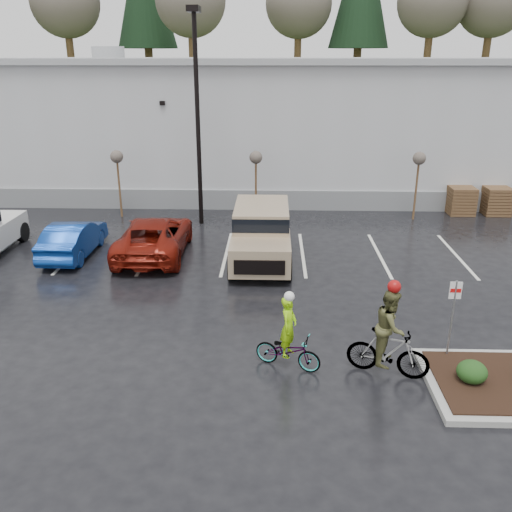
{
  "coord_description": "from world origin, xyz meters",
  "views": [
    {
      "loc": [
        -0.68,
        -12.03,
        7.33
      ],
      "look_at": [
        -1.21,
        4.2,
        1.3
      ],
      "focal_mm": 38.0,
      "sensor_mm": 36.0,
      "label": 1
    }
  ],
  "objects_px": {
    "sapling_east": "(419,162)",
    "pallet_stack_a": "(461,201)",
    "suv_tan": "(261,236)",
    "cyclist_hivis": "(288,344)",
    "car_blue": "(73,239)",
    "car_red": "(154,236)",
    "sapling_mid": "(256,161)",
    "sapling_west": "(117,160)",
    "pallet_stack_b": "(496,201)",
    "lamppost": "(197,96)",
    "cyclist_olive": "(389,342)",
    "fire_lane_sign": "(453,310)"
  },
  "relations": [
    {
      "from": "lamppost",
      "to": "cyclist_olive",
      "type": "relative_size",
      "value": 3.71
    },
    {
      "from": "lamppost",
      "to": "sapling_west",
      "type": "distance_m",
      "value": 5.07
    },
    {
      "from": "pallet_stack_a",
      "to": "car_red",
      "type": "bearing_deg",
      "value": -155.66
    },
    {
      "from": "car_blue",
      "to": "cyclist_olive",
      "type": "relative_size",
      "value": 1.66
    },
    {
      "from": "car_red",
      "to": "pallet_stack_a",
      "type": "bearing_deg",
      "value": -156.88
    },
    {
      "from": "sapling_west",
      "to": "fire_lane_sign",
      "type": "relative_size",
      "value": 1.45
    },
    {
      "from": "pallet_stack_b",
      "to": "car_blue",
      "type": "relative_size",
      "value": 0.33
    },
    {
      "from": "pallet_stack_a",
      "to": "cyclist_hivis",
      "type": "relative_size",
      "value": 0.65
    },
    {
      "from": "fire_lane_sign",
      "to": "cyclist_hivis",
      "type": "height_order",
      "value": "fire_lane_sign"
    },
    {
      "from": "sapling_west",
      "to": "cyclist_hivis",
      "type": "distance_m",
      "value": 15.49
    },
    {
      "from": "fire_lane_sign",
      "to": "cyclist_olive",
      "type": "bearing_deg",
      "value": -157.2
    },
    {
      "from": "sapling_east",
      "to": "pallet_stack_a",
      "type": "height_order",
      "value": "sapling_east"
    },
    {
      "from": "pallet_stack_a",
      "to": "lamppost",
      "type": "bearing_deg",
      "value": -170.91
    },
    {
      "from": "pallet_stack_b",
      "to": "cyclist_olive",
      "type": "relative_size",
      "value": 0.54
    },
    {
      "from": "suv_tan",
      "to": "sapling_mid",
      "type": "bearing_deg",
      "value": 93.82
    },
    {
      "from": "lamppost",
      "to": "cyclist_olive",
      "type": "height_order",
      "value": "lamppost"
    },
    {
      "from": "suv_tan",
      "to": "cyclist_hivis",
      "type": "bearing_deg",
      "value": -83.5
    },
    {
      "from": "sapling_west",
      "to": "sapling_mid",
      "type": "distance_m",
      "value": 6.5
    },
    {
      "from": "car_blue",
      "to": "cyclist_olive",
      "type": "bearing_deg",
      "value": 143.03
    },
    {
      "from": "car_red",
      "to": "pallet_stack_b",
      "type": "bearing_deg",
      "value": -159.28
    },
    {
      "from": "suv_tan",
      "to": "cyclist_hivis",
      "type": "height_order",
      "value": "cyclist_hivis"
    },
    {
      "from": "pallet_stack_a",
      "to": "car_blue",
      "type": "distance_m",
      "value": 18.07
    },
    {
      "from": "fire_lane_sign",
      "to": "sapling_west",
      "type": "bearing_deg",
      "value": 132.67
    },
    {
      "from": "pallet_stack_a",
      "to": "cyclist_hivis",
      "type": "height_order",
      "value": "cyclist_hivis"
    },
    {
      "from": "pallet_stack_a",
      "to": "suv_tan",
      "type": "relative_size",
      "value": 0.26
    },
    {
      "from": "pallet_stack_a",
      "to": "suv_tan",
      "type": "bearing_deg",
      "value": -144.37
    },
    {
      "from": "sapling_west",
      "to": "suv_tan",
      "type": "distance_m",
      "value": 9.22
    },
    {
      "from": "car_blue",
      "to": "car_red",
      "type": "height_order",
      "value": "car_red"
    },
    {
      "from": "sapling_east",
      "to": "cyclist_olive",
      "type": "relative_size",
      "value": 1.29
    },
    {
      "from": "car_red",
      "to": "suv_tan",
      "type": "distance_m",
      "value": 4.23
    },
    {
      "from": "car_red",
      "to": "cyclist_hivis",
      "type": "relative_size",
      "value": 2.59
    },
    {
      "from": "sapling_east",
      "to": "pallet_stack_a",
      "type": "bearing_deg",
      "value": 21.8
    },
    {
      "from": "sapling_mid",
      "to": "sapling_west",
      "type": "bearing_deg",
      "value": 180.0
    },
    {
      "from": "sapling_mid",
      "to": "sapling_east",
      "type": "relative_size",
      "value": 1.0
    },
    {
      "from": "sapling_east",
      "to": "fire_lane_sign",
      "type": "xyz_separation_m",
      "value": [
        -2.2,
        -12.8,
        -1.32
      ]
    },
    {
      "from": "lamppost",
      "to": "cyclist_hivis",
      "type": "bearing_deg",
      "value": -73.06
    },
    {
      "from": "pallet_stack_b",
      "to": "suv_tan",
      "type": "xyz_separation_m",
      "value": [
        -11.31,
        -6.88,
        0.35
      ]
    },
    {
      "from": "pallet_stack_b",
      "to": "cyclist_olive",
      "type": "xyz_separation_m",
      "value": [
        -8.07,
        -14.5,
        0.22
      ]
    },
    {
      "from": "pallet_stack_b",
      "to": "cyclist_olive",
      "type": "bearing_deg",
      "value": -119.08
    },
    {
      "from": "sapling_east",
      "to": "cyclist_hivis",
      "type": "relative_size",
      "value": 1.55
    },
    {
      "from": "car_red",
      "to": "car_blue",
      "type": "bearing_deg",
      "value": 2.5
    },
    {
      "from": "sapling_mid",
      "to": "cyclist_olive",
      "type": "distance_m",
      "value": 14.1
    },
    {
      "from": "car_red",
      "to": "cyclist_hivis",
      "type": "xyz_separation_m",
      "value": [
        5.01,
        -8.03,
        -0.09
      ]
    },
    {
      "from": "sapling_west",
      "to": "cyclist_hivis",
      "type": "xyz_separation_m",
      "value": [
        7.73,
        -13.26,
        -2.08
      ]
    },
    {
      "from": "pallet_stack_b",
      "to": "car_blue",
      "type": "xyz_separation_m",
      "value": [
        -18.59,
        -6.43,
        0.01
      ]
    },
    {
      "from": "sapling_west",
      "to": "pallet_stack_b",
      "type": "relative_size",
      "value": 2.37
    },
    {
      "from": "sapling_east",
      "to": "pallet_stack_a",
      "type": "xyz_separation_m",
      "value": [
        2.5,
        1.0,
        -2.05
      ]
    },
    {
      "from": "sapling_east",
      "to": "lamppost",
      "type": "bearing_deg",
      "value": -174.29
    },
    {
      "from": "lamppost",
      "to": "sapling_east",
      "type": "relative_size",
      "value": 2.88
    },
    {
      "from": "car_blue",
      "to": "sapling_mid",
      "type": "bearing_deg",
      "value": -141.24
    }
  ]
}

